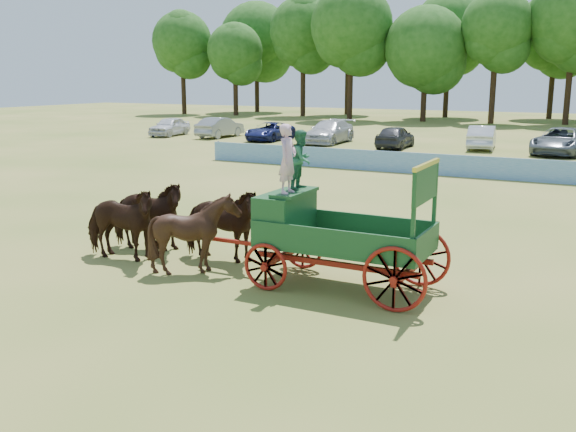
# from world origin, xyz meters

# --- Properties ---
(ground) EXTENTS (160.00, 160.00, 0.00)m
(ground) POSITION_xyz_m (0.00, 0.00, 0.00)
(ground) COLOR #A08A48
(ground) RESTS_ON ground
(horse_lead_left) EXTENTS (2.44, 1.33, 1.97)m
(horse_lead_left) POSITION_xyz_m (-4.55, -0.61, 0.99)
(horse_lead_left) COLOR black
(horse_lead_left) RESTS_ON ground
(horse_lead_right) EXTENTS (2.51, 1.54, 1.97)m
(horse_lead_right) POSITION_xyz_m (-4.55, 0.49, 0.99)
(horse_lead_right) COLOR black
(horse_lead_right) RESTS_ON ground
(horse_wheel_left) EXTENTS (1.95, 1.77, 1.98)m
(horse_wheel_left) POSITION_xyz_m (-2.15, -0.61, 0.99)
(horse_wheel_left) COLOR black
(horse_wheel_left) RESTS_ON ground
(horse_wheel_right) EXTENTS (2.44, 1.33, 1.97)m
(horse_wheel_right) POSITION_xyz_m (-2.15, 0.49, 0.99)
(horse_wheel_right) COLOR black
(horse_wheel_right) RESTS_ON ground
(farm_dray) EXTENTS (6.00, 2.00, 3.70)m
(farm_dray) POSITION_xyz_m (0.83, -0.05, 1.57)
(farm_dray) COLOR maroon
(farm_dray) RESTS_ON ground
(sponsor_banner) EXTENTS (26.00, 0.08, 1.05)m
(sponsor_banner) POSITION_xyz_m (-1.00, 18.00, 0.53)
(sponsor_banner) COLOR #206EAE
(sponsor_banner) RESTS_ON ground
(parked_cars) EXTENTS (36.87, 7.27, 1.65)m
(parked_cars) POSITION_xyz_m (-7.05, 30.02, 0.79)
(parked_cars) COLOR silver
(parked_cars) RESTS_ON ground
(treeline) EXTENTS (87.99, 23.79, 15.04)m
(treeline) POSITION_xyz_m (-3.67, 59.65, 9.48)
(treeline) COLOR #382314
(treeline) RESTS_ON ground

